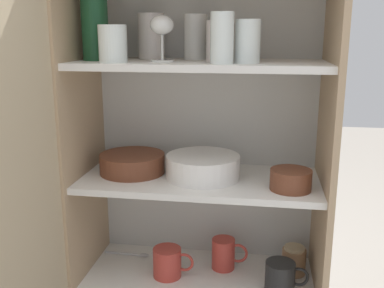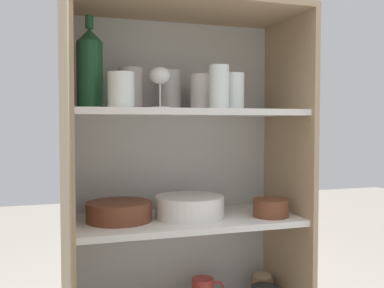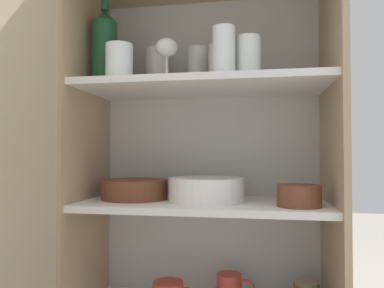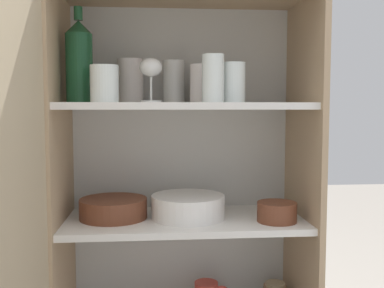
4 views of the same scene
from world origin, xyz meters
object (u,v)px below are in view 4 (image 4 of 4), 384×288
wine_bottle (79,61)px  plate_stack_white (188,206)px  serving_bowl_small (277,211)px  mixing_bowl_large (113,207)px

wine_bottle → plate_stack_white: bearing=3.2°
wine_bottle → serving_bowl_small: size_ratio=2.32×
wine_bottle → serving_bowl_small: wine_bottle is taller
wine_bottle → mixing_bowl_large: (0.09, 0.03, -0.45)m
plate_stack_white → serving_bowl_small: bearing=-14.7°
mixing_bowl_large → serving_bowl_small: bearing=-9.8°
wine_bottle → mixing_bowl_large: bearing=21.0°
serving_bowl_small → wine_bottle: bearing=175.0°
plate_stack_white → mixing_bowl_large: bearing=175.9°
wine_bottle → mixing_bowl_large: size_ratio=1.33×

